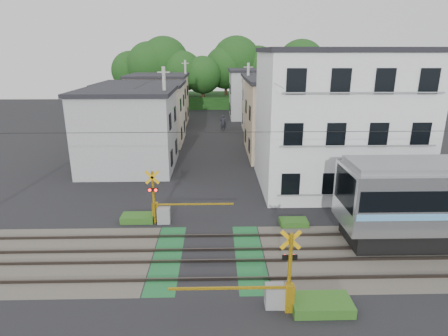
{
  "coord_description": "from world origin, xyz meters",
  "views": [
    {
      "loc": [
        0.35,
        -15.29,
        9.08
      ],
      "look_at": [
        0.84,
        5.0,
        2.72
      ],
      "focal_mm": 30.0,
      "sensor_mm": 36.0,
      "label": 1
    }
  ],
  "objects_px": {
    "apartment_block": "(336,120)",
    "crossing_signal_near": "(277,291)",
    "pedestrian": "(223,123)",
    "crossing_signal_far": "(162,211)"
  },
  "relations": [
    {
      "from": "crossing_signal_near",
      "to": "pedestrian",
      "type": "height_order",
      "value": "crossing_signal_near"
    },
    {
      "from": "crossing_signal_near",
      "to": "crossing_signal_far",
      "type": "distance_m",
      "value": 8.95
    },
    {
      "from": "apartment_block",
      "to": "crossing_signal_near",
      "type": "bearing_deg",
      "value": -114.22
    },
    {
      "from": "pedestrian",
      "to": "apartment_block",
      "type": "bearing_deg",
      "value": 108.25
    },
    {
      "from": "crossing_signal_near",
      "to": "apartment_block",
      "type": "distance_m",
      "value": 14.95
    },
    {
      "from": "apartment_block",
      "to": "pedestrian",
      "type": "xyz_separation_m",
      "value": [
        -7.22,
        19.22,
        -3.72
      ]
    },
    {
      "from": "apartment_block",
      "to": "pedestrian",
      "type": "relative_size",
      "value": 5.44
    },
    {
      "from": "apartment_block",
      "to": "crossing_signal_far",
      "type": "bearing_deg",
      "value": -152.22
    },
    {
      "from": "crossing_signal_far",
      "to": "pedestrian",
      "type": "bearing_deg",
      "value": 81.23
    },
    {
      "from": "crossing_signal_far",
      "to": "pedestrian",
      "type": "distance_m",
      "value": 25.36
    }
  ]
}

